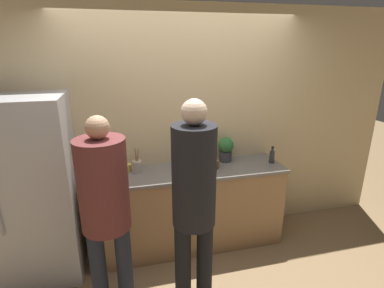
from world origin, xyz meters
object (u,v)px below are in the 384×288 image
at_px(refrigerator, 36,191).
at_px(utensil_crock, 137,166).
at_px(fruit_bowl, 206,163).
at_px(cup_yellow, 127,168).
at_px(person_center, 194,199).
at_px(bottle_dark, 272,156).
at_px(person_left, 105,202).
at_px(potted_plant, 226,148).

relative_size(refrigerator, utensil_crock, 6.84).
distance_m(fruit_bowl, cup_yellow, 0.84).
bearing_deg(refrigerator, person_center, -33.60).
bearing_deg(bottle_dark, cup_yellow, 174.34).
xyz_separation_m(person_left, potted_plant, (1.30, 0.87, 0.03)).
height_order(person_center, bottle_dark, person_center).
bearing_deg(potted_plant, bottle_dark, -19.84).
bearing_deg(cup_yellow, potted_plant, 0.97).
bearing_deg(fruit_bowl, utensil_crock, 175.89).
bearing_deg(utensil_crock, person_center, -70.65).
bearing_deg(cup_yellow, person_center, -66.65).
distance_m(refrigerator, bottle_dark, 2.44).
xyz_separation_m(person_left, person_center, (0.65, -0.20, 0.04)).
relative_size(person_center, cup_yellow, 21.43).
relative_size(fruit_bowl, bottle_dark, 1.45).
bearing_deg(utensil_crock, bottle_dark, -4.00).
distance_m(person_left, cup_yellow, 0.88).
bearing_deg(cup_yellow, person_left, -103.02).
height_order(bottle_dark, potted_plant, potted_plant).
xyz_separation_m(utensil_crock, cup_yellow, (-0.10, 0.05, -0.03)).
height_order(refrigerator, person_center, person_center).
height_order(refrigerator, potted_plant, refrigerator).
xyz_separation_m(person_center, utensil_crock, (-0.35, 1.00, -0.10)).
distance_m(cup_yellow, potted_plant, 1.11).
bearing_deg(cup_yellow, utensil_crock, -27.34).
distance_m(person_center, cup_yellow, 1.16).
height_order(fruit_bowl, cup_yellow, fruit_bowl).
distance_m(person_left, person_center, 0.68).
distance_m(person_left, fruit_bowl, 1.28).
height_order(person_left, fruit_bowl, person_left).
height_order(person_center, fruit_bowl, person_center).
distance_m(refrigerator, cup_yellow, 0.87).
height_order(person_center, utensil_crock, person_center).
height_order(person_center, cup_yellow, person_center).
relative_size(person_left, cup_yellow, 19.99).
relative_size(cup_yellow, potted_plant, 0.31).
relative_size(person_left, person_center, 0.93).
relative_size(person_left, potted_plant, 6.13).
xyz_separation_m(person_left, bottle_dark, (1.79, 0.70, -0.05)).
distance_m(person_center, potted_plant, 1.25).
distance_m(person_center, utensil_crock, 1.07).
bearing_deg(bottle_dark, potted_plant, 160.16).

